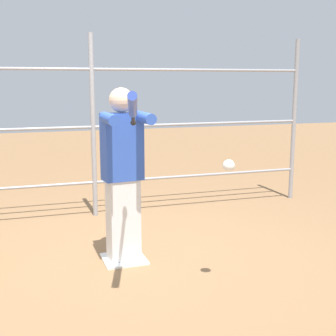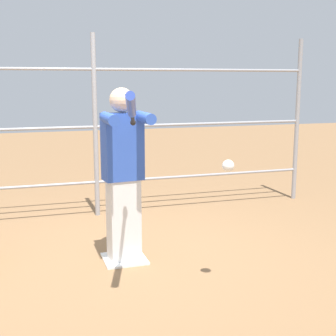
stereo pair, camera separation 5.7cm
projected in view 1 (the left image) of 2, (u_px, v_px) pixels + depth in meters
ground_plane at (124, 260)px, 4.49m from camera, size 24.00×24.00×0.00m
home_plate at (124, 259)px, 4.49m from camera, size 0.40×0.40×0.02m
fence_backstop at (93, 127)px, 5.77m from camera, size 5.80×0.06×2.26m
batter at (123, 170)px, 4.31m from camera, size 0.42×0.58×1.63m
baseball_bat_swinging at (133, 108)px, 3.33m from camera, size 0.26×0.80×0.30m
softball_in_flight at (229, 166)px, 3.67m from camera, size 0.10×0.10×0.10m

